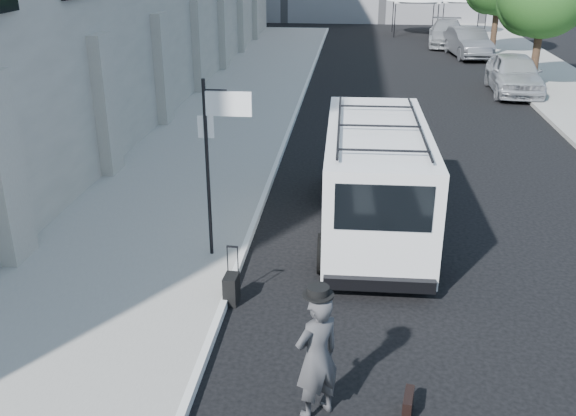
% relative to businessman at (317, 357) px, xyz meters
% --- Properties ---
extents(ground, '(120.00, 120.00, 0.00)m').
position_rel_businessman_xyz_m(ground, '(0.23, 1.13, -0.92)').
color(ground, black).
rests_on(ground, ground).
extents(sidewalk_left, '(4.50, 48.00, 0.15)m').
position_rel_businessman_xyz_m(sidewalk_left, '(-4.02, 17.13, -0.85)').
color(sidewalk_left, gray).
rests_on(sidewalk_left, ground).
extents(sidewalk_right, '(4.00, 56.00, 0.15)m').
position_rel_businessman_xyz_m(sidewalk_right, '(9.23, 21.13, -0.85)').
color(sidewalk_right, gray).
rests_on(sidewalk_right, ground).
extents(sign_pole, '(1.03, 0.07, 3.50)m').
position_rel_businessman_xyz_m(sign_pole, '(-2.13, 4.34, 1.73)').
color(sign_pole, black).
rests_on(sign_pole, sidewalk_left).
extents(businessman, '(0.80, 0.77, 1.84)m').
position_rel_businessman_xyz_m(businessman, '(0.00, 0.00, 0.00)').
color(businessman, '#3C3C3F').
rests_on(businessman, ground).
extents(briefcase, '(0.19, 0.45, 0.34)m').
position_rel_businessman_xyz_m(briefcase, '(1.23, 0.10, -0.75)').
color(briefcase, black).
rests_on(briefcase, ground).
extents(suitcase, '(0.25, 0.38, 1.04)m').
position_rel_businessman_xyz_m(suitcase, '(-1.67, 2.74, -0.64)').
color(suitcase, black).
rests_on(suitcase, ground).
extents(cargo_van, '(2.34, 6.39, 2.38)m').
position_rel_businessman_xyz_m(cargo_van, '(0.87, 6.16, 0.31)').
color(cargo_van, white).
rests_on(cargo_van, ground).
extents(parked_car_a, '(2.17, 4.94, 1.65)m').
position_rel_businessman_xyz_m(parked_car_a, '(6.98, 20.82, -0.09)').
color(parked_car_a, '#B1B4BA').
rests_on(parked_car_a, ground).
extents(parked_car_b, '(2.27, 4.97, 1.58)m').
position_rel_businessman_xyz_m(parked_car_b, '(6.48, 30.06, -0.13)').
color(parked_car_b, '#525459').
rests_on(parked_car_b, ground).
extents(parked_car_c, '(2.65, 5.41, 1.51)m').
position_rel_businessman_xyz_m(parked_car_c, '(5.84, 34.23, -0.16)').
color(parked_car_c, '#93969A').
rests_on(parked_car_c, ground).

